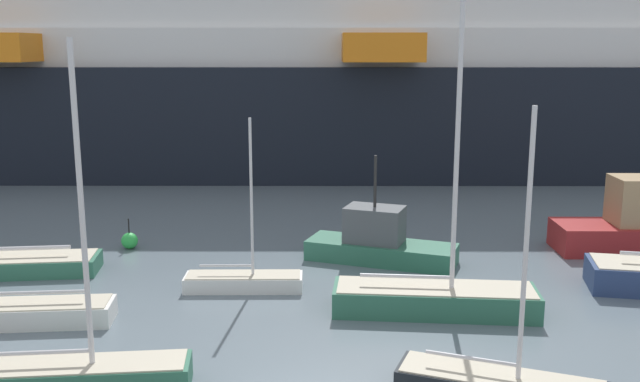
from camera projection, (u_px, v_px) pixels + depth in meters
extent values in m
cylinder|color=silver|center=(23.00, 248.00, 25.47)|extent=(3.33, 0.62, 0.14)
cube|color=#2D6B51|center=(75.00, 378.00, 16.84)|extent=(5.65, 1.99, 0.68)
cube|color=beige|center=(74.00, 364.00, 16.77)|extent=(5.42, 1.86, 0.04)
cylinder|color=silver|center=(81.00, 208.00, 16.03)|extent=(0.13, 0.13, 7.71)
cylinder|color=silver|center=(38.00, 353.00, 16.62)|extent=(2.48, 0.44, 0.11)
cube|color=white|center=(244.00, 282.00, 23.92)|extent=(4.08, 1.31, 0.51)
cube|color=beige|center=(244.00, 275.00, 23.86)|extent=(3.91, 1.21, 0.04)
cylinder|color=silver|center=(251.00, 198.00, 23.32)|extent=(0.10, 0.10, 5.40)
cylinder|color=silver|center=(226.00, 266.00, 23.79)|extent=(1.81, 0.16, 0.08)
cube|color=white|center=(13.00, 314.00, 20.91)|extent=(6.02, 2.06, 0.63)
cube|color=beige|center=(12.00, 304.00, 20.84)|extent=(5.77, 1.92, 0.04)
cylinder|color=silver|center=(40.00, 293.00, 20.84)|extent=(2.65, 0.43, 0.11)
cube|color=#2D6B51|center=(435.00, 300.00, 21.81)|extent=(6.41, 2.10, 0.81)
cube|color=beige|center=(435.00, 287.00, 21.73)|extent=(6.15, 1.94, 0.04)
cylinder|color=silver|center=(458.00, 122.00, 20.64)|extent=(0.15, 0.15, 10.34)
cylinder|color=silver|center=(406.00, 276.00, 21.74)|extent=(2.85, 0.27, 0.12)
cube|color=beige|center=(501.00, 376.00, 16.37)|extent=(4.79, 2.59, 0.04)
cylinder|color=silver|center=(526.00, 248.00, 15.60)|extent=(0.12, 0.12, 6.37)
cylinder|color=silver|center=(471.00, 358.00, 16.55)|extent=(2.10, 0.78, 0.09)
cube|color=#2D6B51|center=(381.00, 252.00, 27.04)|extent=(6.03, 3.57, 0.77)
cube|color=#4C5156|center=(374.00, 224.00, 26.92)|extent=(2.53, 2.04, 1.38)
cylinder|color=#262626|center=(375.00, 181.00, 26.58)|extent=(0.11, 0.11, 2.01)
sphere|color=green|center=(130.00, 241.00, 28.77)|extent=(0.67, 0.67, 0.67)
cylinder|color=black|center=(129.00, 226.00, 28.64)|extent=(0.06, 0.06, 0.60)
cube|color=black|center=(215.00, 114.00, 49.86)|extent=(127.81, 22.12, 7.00)
cube|color=white|center=(213.00, 47.00, 48.91)|extent=(117.56, 19.64, 2.29)
cube|color=white|center=(212.00, 14.00, 48.45)|extent=(110.51, 18.46, 2.29)
cube|color=orange|center=(382.00, 47.00, 39.80)|extent=(4.70, 3.72, 1.60)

